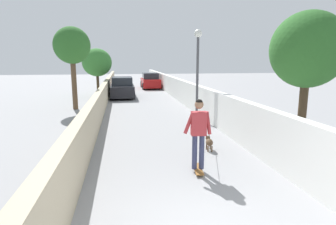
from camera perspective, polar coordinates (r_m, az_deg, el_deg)
name	(u,v)px	position (r m, az deg, el deg)	size (l,w,h in m)	color
ground_plane	(145,105)	(18.11, -4.63, 1.61)	(80.00, 80.00, 0.00)	gray
wall_left	(102,100)	(16.01, -13.25, 2.57)	(48.00, 0.30, 1.32)	tan
fence_right	(192,96)	(16.46, 4.89, 3.32)	(48.00, 0.30, 1.49)	white
tree_left_near	(72,46)	(17.05, -18.90, 12.57)	(2.03, 2.03, 4.66)	brown
tree_left_mid	(97,63)	(22.90, -14.21, 9.78)	(2.28, 2.28, 3.71)	#473523
tree_right_far	(308,51)	(8.37, 26.47, 11.13)	(1.93, 1.93, 4.08)	#473523
lamp_post	(198,59)	(13.19, 6.04, 10.77)	(0.36, 0.36, 4.18)	#4C4C51
skateboard	(198,169)	(7.39, 6.06, -11.33)	(0.82, 0.29, 0.08)	brown
person_skateboarder	(199,128)	(7.07, 6.23, -3.23)	(0.26, 0.72, 1.79)	#333859
dog	(209,142)	(9.02, 8.32, -5.91)	(1.93, 0.95, 1.06)	brown
car_near	(122,88)	(21.94, -9.25, 4.96)	(4.39, 1.80, 1.54)	black
car_far	(150,81)	(28.66, -3.61, 6.37)	(4.07, 1.80, 1.54)	#B71414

